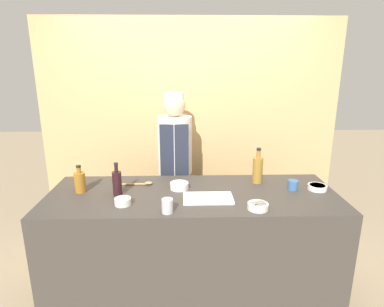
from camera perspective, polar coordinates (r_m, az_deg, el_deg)
name	(u,v)px	position (r m, az deg, el deg)	size (l,w,h in m)	color
ground_plane	(193,295)	(3.06, 0.09, -23.81)	(14.00, 14.00, 0.00)	tan
cabinet_wall	(190,133)	(3.56, -0.42, 3.67)	(3.15, 0.18, 2.40)	tan
counter	(193,246)	(2.78, 0.10, -16.20)	(2.29, 0.83, 0.95)	#3D3833
sauce_bowl_red	(317,187)	(2.81, 21.38, -5.57)	(0.15, 0.15, 0.04)	silver
sauce_bowl_yellow	(123,201)	(2.40, -12.20, -8.26)	(0.12, 0.12, 0.05)	silver
sauce_bowl_green	(258,206)	(2.33, 11.63, -9.12)	(0.15, 0.15, 0.04)	silver
sauce_bowl_purple	(179,185)	(2.63, -2.27, -5.68)	(0.15, 0.15, 0.05)	silver
cutting_board	(208,198)	(2.44, 2.85, -7.94)	(0.37, 0.21, 0.02)	white
bottle_amber	(80,182)	(2.70, -19.30, -4.76)	(0.09, 0.09, 0.22)	#9E661E
bottle_wine	(117,183)	(2.55, -13.17, -5.05)	(0.07, 0.07, 0.26)	black
bottle_vinegar	(258,169)	(2.79, 11.60, -2.75)	(0.09, 0.09, 0.31)	olive
cup_steel	(167,206)	(2.23, -4.40, -9.27)	(0.08, 0.08, 0.10)	#B7B7BC
cup_blue	(293,185)	(2.74, 17.51, -5.36)	(0.08, 0.08, 0.08)	#386093
wooden_spoon	(141,183)	(2.75, -8.98, -5.28)	(0.28, 0.05, 0.03)	#B2844C
chef_center	(175,170)	(3.20, -3.02, -2.90)	(0.33, 0.33, 1.68)	#28282D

